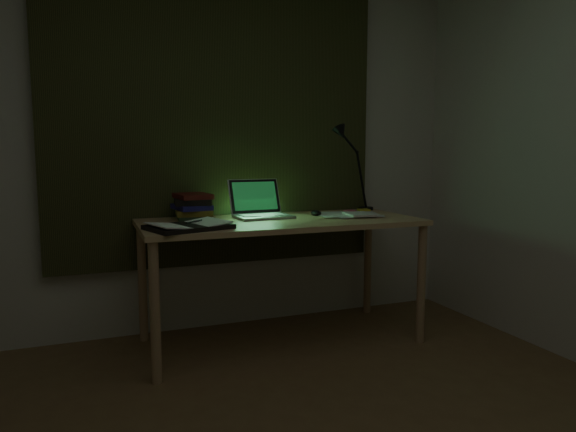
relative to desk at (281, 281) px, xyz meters
name	(u,v)px	position (x,y,z in m)	size (l,w,h in m)	color
wall_back	(217,145)	(-0.29, 0.46, 0.86)	(3.50, 0.00, 2.50)	silver
curtain	(218,114)	(-0.29, 0.42, 1.06)	(2.20, 0.06, 2.00)	#2B3018
desk	(281,281)	(0.00, 0.00, 0.00)	(1.72, 0.75, 0.78)	tan
laptop	(263,198)	(-0.07, 0.12, 0.52)	(0.35, 0.39, 0.25)	#ABACB0
open_textbook	(189,226)	(-0.61, -0.19, 0.41)	(0.42, 0.30, 0.04)	white
book_stack	(192,206)	(-0.51, 0.19, 0.48)	(0.21, 0.26, 0.17)	white
loose_papers	(350,215)	(0.47, -0.02, 0.40)	(0.36, 0.38, 0.02)	white
mouse	(316,213)	(0.29, 0.11, 0.41)	(0.06, 0.10, 0.04)	black
sticky_yellow	(364,210)	(0.71, 0.22, 0.40)	(0.08, 0.08, 0.02)	gold
sticky_pink	(350,211)	(0.59, 0.20, 0.40)	(0.07, 0.07, 0.01)	#FF637C
desk_lamp	(367,171)	(0.77, 0.30, 0.67)	(0.38, 0.29, 0.56)	black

